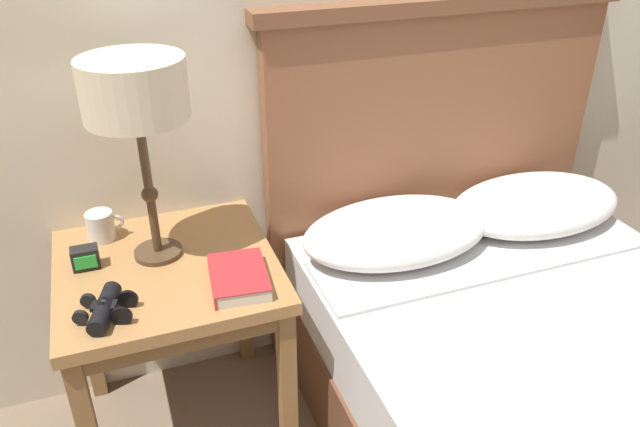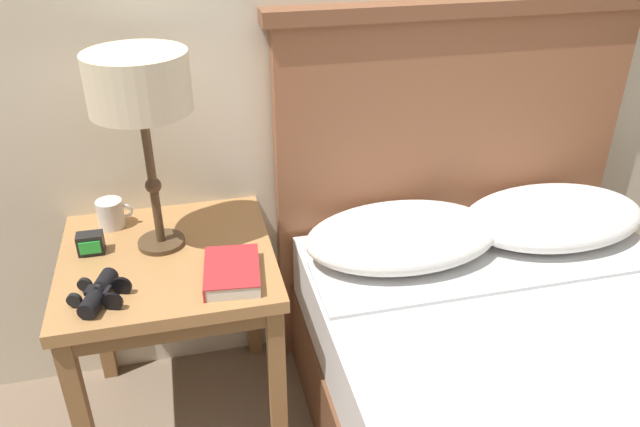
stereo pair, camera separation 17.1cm
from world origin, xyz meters
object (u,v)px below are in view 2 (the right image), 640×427
table_lamp (139,89)px  coffee_mug (111,214)px  nightstand (170,279)px  binoculars_pair (99,293)px  alarm_clock (91,244)px  book_on_nightstand (231,272)px

table_lamp → coffee_mug: bearing=135.3°
nightstand → table_lamp: table_lamp is taller
table_lamp → coffee_mug: 0.45m
table_lamp → binoculars_pair: bearing=-123.2°
nightstand → coffee_mug: size_ratio=6.02×
alarm_clock → coffee_mug: bearing=70.2°
coffee_mug → alarm_clock: bearing=-109.8°
binoculars_pair → alarm_clock: 0.23m
nightstand → alarm_clock: alarm_clock is taller
alarm_clock → book_on_nightstand: bearing=-30.2°
book_on_nightstand → alarm_clock: alarm_clock is taller
alarm_clock → table_lamp: bearing=0.3°
binoculars_pair → alarm_clock: alarm_clock is taller
table_lamp → alarm_clock: (-0.19, -0.00, -0.42)m
binoculars_pair → coffee_mug: size_ratio=1.60×
table_lamp → book_on_nightstand: 0.51m
nightstand → alarm_clock: 0.24m
table_lamp → nightstand: bearing=-77.9°
table_lamp → book_on_nightstand: bearing=-50.5°
binoculars_pair → coffee_mug: coffee_mug is taller
table_lamp → alarm_clock: size_ratio=7.80×
binoculars_pair → alarm_clock: bearing=98.9°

